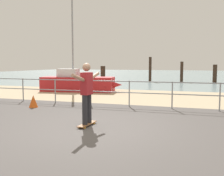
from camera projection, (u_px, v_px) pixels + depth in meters
name	position (u px, v px, depth m)	size (l,w,h in m)	color
ground_plane	(77.00, 140.00, 5.77)	(24.00, 10.00, 0.04)	#514C49
beach_strip	(144.00, 96.00, 13.35)	(24.00, 6.00, 0.04)	tan
sea_surface	(177.00, 75.00, 39.88)	(72.00, 50.00, 0.04)	#849EA3
railing_fence	(109.00, 89.00, 10.29)	(11.65, 0.05, 1.05)	gray
sailboat	(80.00, 83.00, 15.63)	(5.05, 1.99, 5.56)	#B21E23
skateboard	(87.00, 124.00, 6.98)	(0.26, 0.81, 0.08)	brown
skateboarder	(87.00, 90.00, 6.89)	(0.23, 1.45, 1.65)	#26262B
groyne_post_0	(103.00, 76.00, 20.15)	(0.37, 0.37, 1.52)	#332319
groyne_post_1	(150.00, 69.00, 24.17)	(0.26, 0.26, 2.34)	#332319
groyne_post_2	(182.00, 72.00, 23.69)	(0.28, 0.28, 1.90)	#332319
groyne_post_3	(215.00, 74.00, 22.93)	(0.37, 0.37, 1.62)	#332319
traffic_cone	(33.00, 101.00, 9.91)	(0.36, 0.36, 0.50)	#E55919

